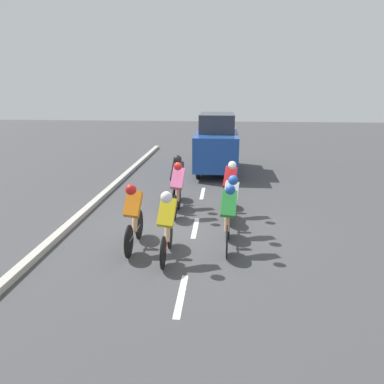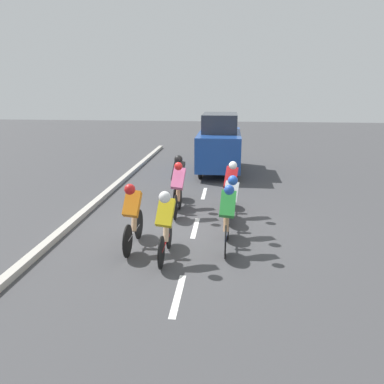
% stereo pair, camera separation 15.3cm
% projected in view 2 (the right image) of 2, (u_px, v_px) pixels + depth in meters
% --- Properties ---
extents(ground_plane, '(60.00, 60.00, 0.00)m').
position_uv_depth(ground_plane, '(195.00, 228.00, 9.52)').
color(ground_plane, '#424244').
extents(lane_stripe_near, '(0.12, 1.40, 0.01)m').
position_uv_depth(lane_stripe_near, '(178.00, 295.00, 6.45)').
color(lane_stripe_near, white).
rests_on(lane_stripe_near, ground).
extents(lane_stripe_mid, '(0.12, 1.40, 0.01)m').
position_uv_depth(lane_stripe_mid, '(195.00, 228.00, 9.52)').
color(lane_stripe_mid, white).
rests_on(lane_stripe_mid, ground).
extents(lane_stripe_far, '(0.12, 1.40, 0.01)m').
position_uv_depth(lane_stripe_far, '(204.00, 193.00, 12.58)').
color(lane_stripe_far, white).
rests_on(lane_stripe_far, ground).
extents(curb, '(0.20, 25.12, 0.14)m').
position_uv_depth(curb, '(74.00, 221.00, 9.81)').
color(curb, '#B7B2A8').
rests_on(curb, ground).
extents(cyclist_green, '(0.37, 1.72, 1.53)m').
position_uv_depth(cyclist_green, '(227.00, 215.00, 8.08)').
color(cyclist_green, black).
rests_on(cyclist_green, ground).
extents(cyclist_yellow, '(0.38, 1.63, 1.54)m').
position_uv_depth(cyclist_yellow, '(165.00, 222.00, 7.58)').
color(cyclist_yellow, black).
rests_on(cyclist_yellow, ground).
extents(cyclist_red, '(0.41, 1.66, 1.55)m').
position_uv_depth(cyclist_red, '(230.00, 185.00, 10.38)').
color(cyclist_red, black).
rests_on(cyclist_red, ground).
extents(cyclist_black, '(0.40, 1.67, 1.58)m').
position_uv_depth(cyclist_black, '(178.00, 178.00, 11.11)').
color(cyclist_black, black).
rests_on(cyclist_black, ground).
extents(cyclist_white, '(0.39, 1.66, 1.50)m').
position_uv_depth(cyclist_white, '(230.00, 202.00, 9.03)').
color(cyclist_white, black).
rests_on(cyclist_white, ground).
extents(cyclist_orange, '(0.37, 1.70, 1.55)m').
position_uv_depth(cyclist_orange, '(133.00, 214.00, 8.10)').
color(cyclist_orange, black).
rests_on(cyclist_orange, ground).
extents(cyclist_pink, '(0.39, 1.64, 1.55)m').
position_uv_depth(cyclist_pink, '(178.00, 187.00, 10.27)').
color(cyclist_pink, black).
rests_on(cyclist_pink, ground).
extents(support_car, '(1.70, 3.97, 2.40)m').
position_uv_depth(support_car, '(219.00, 144.00, 15.47)').
color(support_car, black).
rests_on(support_car, ground).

